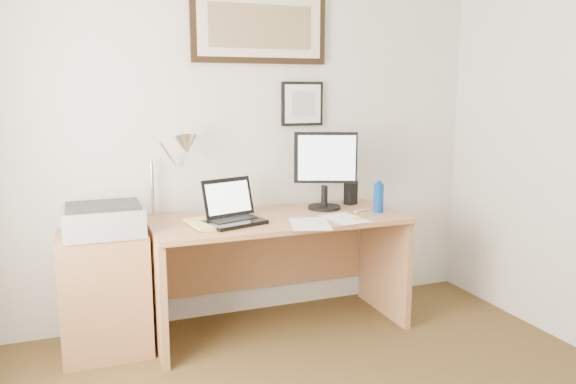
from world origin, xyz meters
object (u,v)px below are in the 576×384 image
water_bottle (378,198)px  book (191,226)px  side_cabinet (105,293)px  printer (104,220)px  laptop (232,213)px  lcd_monitor (325,167)px  desk (274,249)px

water_bottle → book: water_bottle is taller
side_cabinet → printer: printer is taller
laptop → lcd_monitor: size_ratio=0.76×
lcd_monitor → printer: lcd_monitor is taller
desk → lcd_monitor: lcd_monitor is taller
side_cabinet → printer: bearing=-66.6°
book → side_cabinet: bearing=165.8°
water_bottle → printer: (-1.72, 0.11, -0.03)m
desk → printer: bearing=-175.9°
lcd_monitor → water_bottle: bearing=-36.6°
side_cabinet → desk: (1.07, 0.04, 0.15)m
lcd_monitor → book: bearing=-168.6°
water_bottle → desk: size_ratio=0.12×
side_cabinet → book: bearing=-14.2°
laptop → book: bearing=-171.9°
side_cabinet → laptop: 0.88m
side_cabinet → lcd_monitor: bearing=2.6°
lcd_monitor → laptop: bearing=-167.4°
water_bottle → desk: (-0.66, 0.18, -0.33)m
water_bottle → laptop: bearing=176.5°
water_bottle → lcd_monitor: lcd_monitor is taller
water_bottle → book: (-1.24, 0.02, -0.08)m
water_bottle → printer: size_ratio=0.43×
side_cabinet → water_bottle: 1.81m
side_cabinet → laptop: bearing=-6.7°
lcd_monitor → side_cabinet: bearing=-177.4°
side_cabinet → desk: desk is taller
desk → lcd_monitor: 0.65m
laptop → lcd_monitor: lcd_monitor is taller
laptop → printer: bearing=176.2°
laptop → printer: 0.74m
book → lcd_monitor: size_ratio=0.58×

